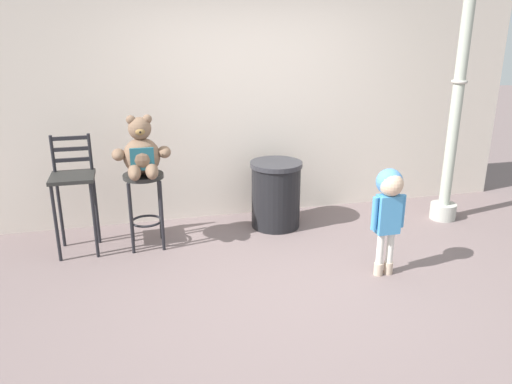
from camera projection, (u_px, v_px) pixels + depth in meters
name	position (u px, v px, depth m)	size (l,w,h in m)	color
ground_plane	(297.00, 289.00, 4.25)	(24.00, 24.00, 0.00)	#705F5E
building_wall	(244.00, 40.00, 5.46)	(6.47, 0.30, 3.93)	beige
bar_stool_with_teddy	(145.00, 195.00, 4.92)	(0.39, 0.39, 0.75)	#262524
teddy_bear	(142.00, 154.00, 4.75)	(0.55, 0.49, 0.57)	brown
child_walking	(389.00, 199.00, 4.29)	(0.31, 0.25, 0.98)	#C4AB94
trash_bin	(276.00, 194.00, 5.46)	(0.56, 0.56, 0.73)	black
lamppost	(453.00, 129.00, 5.45)	(0.29, 0.29, 2.67)	#ACABA2
bar_chair_empty	(73.00, 185.00, 4.76)	(0.40, 0.40, 1.14)	#262524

